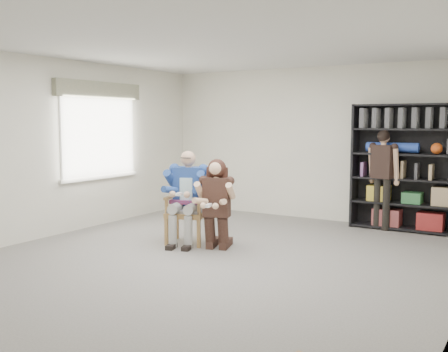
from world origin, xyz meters
The scene contains 8 objects.
room_shell centered at (0.00, 0.00, 1.40)m, with size 6.00×7.00×2.80m, color white, non-canonical shape.
floor centered at (0.00, 0.00, 0.00)m, with size 6.00×7.00×0.01m, color slate.
window_left centered at (-2.95, 1.00, 1.63)m, with size 0.16×2.00×1.75m, color white, non-canonical shape.
armchair centered at (-0.87, 0.65, 0.54)m, with size 0.62×0.60×1.07m, color olive, non-canonical shape.
seated_man centered at (-0.87, 0.65, 0.70)m, with size 0.60×0.84×1.39m, color navy, non-canonical shape.
kneeling_woman centered at (-0.29, 0.53, 0.64)m, with size 0.54×0.86×1.27m, color #311A16, non-canonical shape.
bookshelf centered at (1.70, 3.28, 1.05)m, with size 1.80×0.38×2.10m, color black, non-canonical shape.
standing_man centered at (1.34, 3.14, 0.84)m, with size 0.52×0.29×1.67m, color black, non-canonical shape.
Camera 1 is at (3.59, -5.61, 1.81)m, focal length 42.00 mm.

